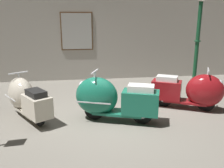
# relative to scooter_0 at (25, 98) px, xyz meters

# --- Properties ---
(ground_plane) EXTENTS (60.00, 60.00, 0.00)m
(ground_plane) POSITION_rel_scooter_0_xyz_m (1.81, -0.55, -0.44)
(ground_plane) COLOR slate
(showroom_back_wall) EXTENTS (18.00, 0.24, 3.49)m
(showroom_back_wall) POSITION_rel_scooter_0_xyz_m (1.80, 3.34, 1.31)
(showroom_back_wall) COLOR #ADA89E
(showroom_back_wall) RESTS_ON ground
(scooter_0) EXTENTS (1.24, 1.57, 0.96)m
(scooter_0) POSITION_rel_scooter_0_xyz_m (0.00, 0.00, 0.00)
(scooter_0) COLOR black
(scooter_0) RESTS_ON ground
(scooter_1) EXTENTS (1.82, 1.08, 1.07)m
(scooter_1) POSITION_rel_scooter_0_xyz_m (1.80, -0.48, 0.05)
(scooter_1) COLOR black
(scooter_1) RESTS_ON ground
(scooter_2) EXTENTS (1.68, 1.19, 1.01)m
(scooter_2) POSITION_rel_scooter_0_xyz_m (3.84, -0.11, 0.02)
(scooter_2) COLOR black
(scooter_2) RESTS_ON ground
(lamppost) EXTENTS (0.28, 0.28, 2.85)m
(lamppost) POSITION_rel_scooter_0_xyz_m (4.58, 1.29, 1.11)
(lamppost) COLOR #144728
(lamppost) RESTS_ON ground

